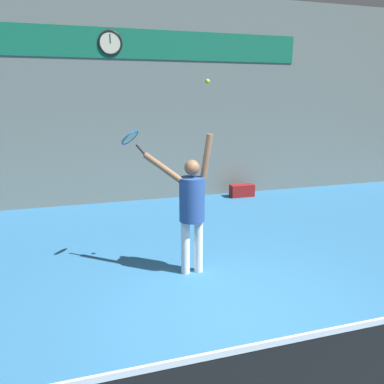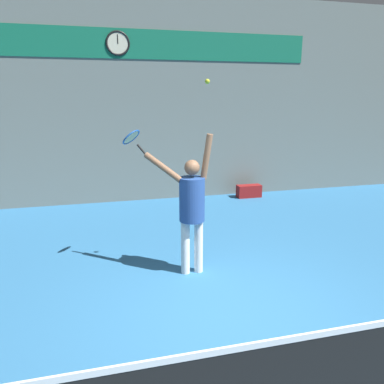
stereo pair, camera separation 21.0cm
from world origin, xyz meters
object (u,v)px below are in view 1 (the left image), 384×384
at_px(tennis_racket, 131,138).
at_px(scoreboard_clock, 110,43).
at_px(tennis_ball, 207,81).
at_px(tennis_player, 191,204).
at_px(equipment_bag, 242,191).

bearing_deg(tennis_racket, scoreboard_clock, 88.38).
relative_size(scoreboard_clock, tennis_ball, 8.36).
xyz_separation_m(scoreboard_clock, tennis_player, (0.67, -4.28, -2.72)).
relative_size(scoreboard_clock, equipment_bag, 0.87).
bearing_deg(scoreboard_clock, tennis_ball, -78.78).
distance_m(tennis_player, tennis_racket, 1.31).
bearing_deg(tennis_ball, tennis_player, 156.25).
bearing_deg(tennis_racket, equipment_bag, 45.46).
distance_m(tennis_player, equipment_bag, 4.75).
height_order(tennis_ball, equipment_bag, tennis_ball).
height_order(tennis_player, equipment_bag, tennis_player).
distance_m(tennis_racket, tennis_ball, 1.38).
xyz_separation_m(scoreboard_clock, tennis_ball, (0.87, -4.36, -1.00)).
bearing_deg(tennis_ball, scoreboard_clock, 101.22).
bearing_deg(tennis_player, tennis_ball, -23.75).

